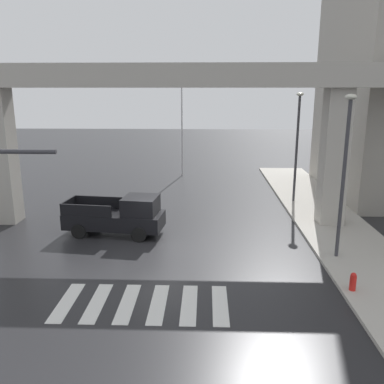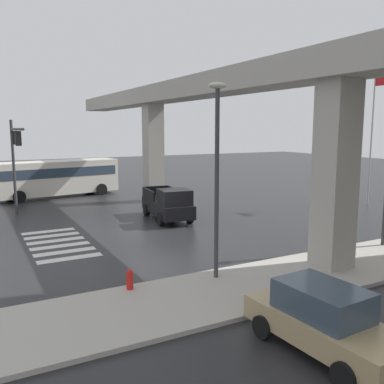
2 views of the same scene
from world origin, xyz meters
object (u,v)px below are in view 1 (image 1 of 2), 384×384
Objects in this scene: pickup_truck at (120,216)px; fire_hydrant at (353,283)px; street_lamp_near_corner at (345,159)px; street_lamp_mid_block at (297,135)px; flagpole at (183,112)px.

fire_hydrant is (9.97, -6.11, -0.56)m from pickup_truck.
street_lamp_near_corner is at bearing 82.95° from fire_hydrant.
pickup_truck is at bearing 148.48° from fire_hydrant.
street_lamp_mid_block is (10.37, 6.42, 3.57)m from pickup_truck.
street_lamp_near_corner reaches higher than fire_hydrant.
street_lamp_near_corner is at bearing -66.31° from flagpole.
street_lamp_mid_block is 13.20m from fire_hydrant.
street_lamp_near_corner is at bearing -15.51° from pickup_truck.
flagpole reaches higher than street_lamp_mid_block.
flagpole reaches higher than pickup_truck.
street_lamp_mid_block is 0.77× the size of flagpole.
flagpole is at bearing 80.61° from pickup_truck.
pickup_truck is 11.34m from street_lamp_near_corner.
flagpole is at bearing 113.69° from street_lamp_near_corner.
street_lamp_near_corner is 0.77× the size of flagpole.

